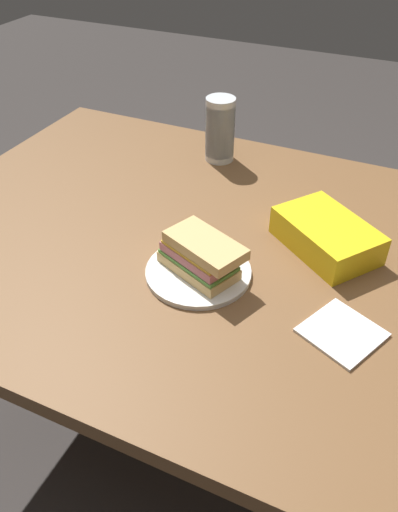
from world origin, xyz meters
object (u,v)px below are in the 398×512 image
object	(u,v)px
paper_plate	(199,272)
sandwich	(201,255)
dining_table	(220,270)
plastic_cup_stack	(220,130)
chip_bag	(326,235)

from	to	relation	value
paper_plate	sandwich	distance (m)	0.05
dining_table	sandwich	world-z (taller)	sandwich
sandwich	plastic_cup_stack	world-z (taller)	plastic_cup_stack
dining_table	plastic_cup_stack	bearing A→B (deg)	113.28
paper_plate	plastic_cup_stack	bearing A→B (deg)	108.11
sandwich	chip_bag	bearing A→B (deg)	43.14
paper_plate	chip_bag	bearing A→B (deg)	42.64
dining_table	paper_plate	size ratio (longest dim) A/B	6.75
sandwich	chip_bag	size ratio (longest dim) A/B	0.89
sandwich	chip_bag	world-z (taller)	sandwich
paper_plate	plastic_cup_stack	world-z (taller)	plastic_cup_stack
chip_bag	dining_table	bearing A→B (deg)	56.27
sandwich	plastic_cup_stack	xyz separation A→B (m)	(-0.17, 0.50, 0.04)
paper_plate	sandwich	xyz separation A→B (m)	(0.00, 0.00, 0.05)
dining_table	plastic_cup_stack	size ratio (longest dim) A/B	8.33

